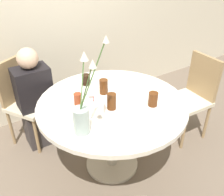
# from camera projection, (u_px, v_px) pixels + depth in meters

# --- Properties ---
(ground_plane) EXTENTS (16.00, 16.00, 0.00)m
(ground_plane) POSITION_uv_depth(u_px,v_px,m) (112.00, 164.00, 2.52)
(ground_plane) COLOR #6B5B4C
(wall_back) EXTENTS (8.00, 0.05, 2.60)m
(wall_back) POSITION_uv_depth(u_px,v_px,m) (50.00, 8.00, 2.75)
(wall_back) COLOR beige
(wall_back) RESTS_ON ground_plane
(dining_table) EXTENTS (1.28, 1.28, 0.74)m
(dining_table) POSITION_uv_depth(u_px,v_px,m) (112.00, 113.00, 2.19)
(dining_table) COLOR silver
(dining_table) RESTS_ON ground_plane
(chair_left_flank) EXTENTS (0.55, 0.55, 0.93)m
(chair_left_flank) POSITION_uv_depth(u_px,v_px,m) (23.00, 97.00, 2.60)
(chair_left_flank) COLOR beige
(chair_left_flank) RESTS_ON ground_plane
(chair_far_back) EXTENTS (0.42, 0.42, 0.93)m
(chair_far_back) POSITION_uv_depth(u_px,v_px,m) (194.00, 93.00, 2.68)
(chair_far_back) COLOR beige
(chair_far_back) RESTS_ON ground_plane
(birthday_cake) EXTENTS (0.18, 0.18, 0.14)m
(birthday_cake) POSITION_uv_depth(u_px,v_px,m) (94.00, 106.00, 1.99)
(birthday_cake) COLOR white
(birthday_cake) RESTS_ON dining_table
(flower_vase) EXTENTS (0.22, 0.29, 0.71)m
(flower_vase) POSITION_uv_depth(u_px,v_px,m) (82.00, 112.00, 1.70)
(flower_vase) COLOR #9EB2AD
(flower_vase) RESTS_ON dining_table
(side_plate) EXTENTS (0.20, 0.20, 0.01)m
(side_plate) POSITION_uv_depth(u_px,v_px,m) (78.00, 92.00, 2.26)
(side_plate) COLOR silver
(side_plate) RESTS_ON dining_table
(drink_glass_0) EXTENTS (0.07, 0.07, 0.10)m
(drink_glass_0) POSITION_uv_depth(u_px,v_px,m) (78.00, 99.00, 2.07)
(drink_glass_0) COLOR maroon
(drink_glass_0) RESTS_ON dining_table
(drink_glass_1) EXTENTS (0.07, 0.07, 0.14)m
(drink_glass_1) POSITION_uv_depth(u_px,v_px,m) (112.00, 101.00, 2.01)
(drink_glass_1) COLOR #51280F
(drink_glass_1) RESTS_ON dining_table
(drink_glass_2) EXTENTS (0.08, 0.08, 0.13)m
(drink_glass_2) POSITION_uv_depth(u_px,v_px,m) (104.00, 87.00, 2.22)
(drink_glass_2) COLOR #51280F
(drink_glass_2) RESTS_ON dining_table
(drink_glass_3) EXTENTS (0.08, 0.08, 0.10)m
(drink_glass_3) POSITION_uv_depth(u_px,v_px,m) (86.00, 80.00, 2.37)
(drink_glass_3) COLOR black
(drink_glass_3) RESTS_ON dining_table
(drink_glass_4) EXTENTS (0.08, 0.08, 0.12)m
(drink_glass_4) POSITION_uv_depth(u_px,v_px,m) (153.00, 99.00, 2.05)
(drink_glass_4) COLOR #51280F
(drink_glass_4) RESTS_ON dining_table
(person_woman) EXTENTS (0.34, 0.24, 1.09)m
(person_woman) POSITION_uv_depth(u_px,v_px,m) (36.00, 102.00, 2.55)
(person_woman) COLOR #383333
(person_woman) RESTS_ON ground_plane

